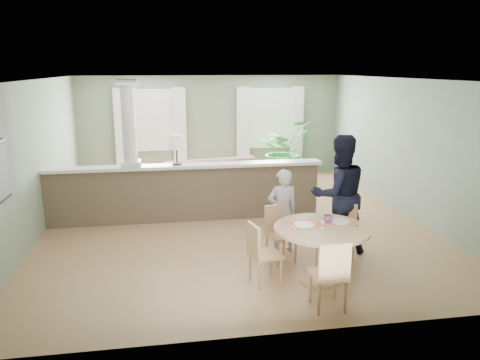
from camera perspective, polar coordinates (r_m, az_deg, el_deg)
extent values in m
plane|color=tan|center=(9.13, -0.79, -4.99)|extent=(8.00, 8.00, 0.00)
cube|color=gray|center=(12.72, -3.53, 6.53)|extent=(7.00, 0.02, 2.70)
cube|color=gray|center=(8.98, -23.52, 2.45)|extent=(0.02, 8.00, 2.70)
cube|color=gray|center=(9.93, 19.62, 3.76)|extent=(0.02, 8.00, 2.70)
cube|color=gray|center=(4.99, 6.08, -4.73)|extent=(7.00, 0.02, 2.70)
cube|color=white|center=(8.66, -0.85, 12.20)|extent=(7.00, 8.00, 0.02)
cube|color=white|center=(12.61, -10.84, 7.16)|extent=(1.10, 0.02, 1.50)
cube|color=white|center=(12.58, -10.84, 7.15)|extent=(1.22, 0.04, 1.62)
cube|color=white|center=(12.93, 3.60, 7.53)|extent=(1.10, 0.02, 1.50)
cube|color=white|center=(12.91, 3.63, 7.52)|extent=(1.22, 0.04, 1.62)
cube|color=white|center=(12.59, -14.21, 5.61)|extent=(0.35, 0.10, 2.30)
cube|color=white|center=(12.56, -7.34, 5.89)|extent=(0.35, 0.10, 2.30)
cube|color=white|center=(12.73, 0.36, 6.10)|extent=(0.35, 0.10, 2.30)
cube|color=white|center=(13.07, 6.90, 6.20)|extent=(0.35, 0.10, 2.30)
cube|color=black|center=(7.05, -27.23, 0.93)|extent=(0.04, 0.62, 0.82)
cube|color=gray|center=(7.04, -27.03, 0.94)|extent=(0.02, 0.52, 0.72)
cube|color=brown|center=(9.09, -6.61, -1.72)|extent=(5.20, 0.22, 1.05)
cube|color=white|center=(8.96, -6.71, 1.71)|extent=(5.32, 0.36, 0.06)
cube|color=white|center=(8.95, -13.13, 1.96)|extent=(0.36, 0.36, 0.10)
cylinder|color=white|center=(8.84, -13.39, 6.70)|extent=(0.26, 0.26, 1.39)
cube|color=white|center=(8.78, -13.66, 11.52)|extent=(0.38, 0.38, 0.10)
cylinder|color=black|center=(8.94, -7.68, 1.95)|extent=(0.18, 0.18, 0.03)
cylinder|color=black|center=(8.91, -7.71, 2.93)|extent=(0.03, 0.03, 0.28)
cone|color=#F5ECCB|center=(8.87, -7.76, 4.65)|extent=(0.36, 0.36, 0.26)
imported|color=brown|center=(10.62, -2.98, 0.00)|extent=(3.01, 1.61, 0.83)
imported|color=#2C6C2B|center=(12.35, 5.35, 3.68)|extent=(1.88, 1.83, 1.59)
cylinder|color=tan|center=(6.77, 9.68, -11.88)|extent=(0.55, 0.55, 0.04)
cylinder|color=tan|center=(6.62, 9.81, -8.95)|extent=(0.15, 0.15, 0.71)
cylinder|color=tan|center=(6.49, 9.95, -5.89)|extent=(1.31, 1.31, 0.04)
cube|color=#B7292F|center=(6.54, 7.67, -5.41)|extent=(0.52, 0.42, 0.01)
cube|color=#B7292F|center=(6.75, 11.88, -4.98)|extent=(0.51, 0.40, 0.01)
cylinder|color=white|center=(6.52, 7.80, -5.41)|extent=(0.28, 0.28, 0.01)
cylinder|color=white|center=(6.74, 12.13, -4.94)|extent=(0.28, 0.28, 0.01)
cylinder|color=white|center=(6.44, 9.91, -5.37)|extent=(0.08, 0.08, 0.09)
cube|color=silver|center=(6.44, 7.53, -5.56)|extent=(0.05, 0.19, 0.00)
cube|color=silver|center=(6.42, 6.35, -5.69)|extent=(0.06, 0.23, 0.00)
cylinder|color=white|center=(6.62, 14.08, -5.20)|extent=(0.04, 0.04, 0.07)
cylinder|color=silver|center=(6.60, 14.10, -4.86)|extent=(0.04, 0.04, 0.01)
imported|color=blue|center=(6.69, 10.69, -4.67)|extent=(0.15, 0.15, 0.10)
cube|color=tan|center=(7.19, 5.05, -6.74)|extent=(0.50, 0.50, 0.05)
cylinder|color=tan|center=(7.07, 4.67, -9.01)|extent=(0.04, 0.04, 0.40)
cylinder|color=tan|center=(7.24, 6.77, -8.50)|extent=(0.04, 0.04, 0.40)
cylinder|color=tan|center=(7.31, 3.27, -8.19)|extent=(0.04, 0.04, 0.40)
cylinder|color=tan|center=(7.48, 5.34, -7.73)|extent=(0.04, 0.04, 0.40)
cube|color=tan|center=(7.25, 4.30, -4.60)|extent=(0.36, 0.16, 0.43)
cube|color=tan|center=(7.35, 12.10, -6.48)|extent=(0.56, 0.56, 0.05)
cylinder|color=tan|center=(7.34, 10.37, -8.28)|extent=(0.04, 0.04, 0.41)
cylinder|color=tan|center=(7.24, 12.75, -8.73)|extent=(0.04, 0.04, 0.41)
cylinder|color=tan|center=(7.62, 11.32, -7.49)|extent=(0.04, 0.04, 0.41)
cylinder|color=tan|center=(7.52, 13.61, -7.91)|extent=(0.04, 0.04, 0.41)
cube|color=tan|center=(7.43, 12.69, -4.35)|extent=(0.31, 0.28, 0.44)
cube|color=tan|center=(5.93, 10.70, -11.26)|extent=(0.42, 0.42, 0.05)
cylinder|color=tan|center=(6.22, 11.53, -12.40)|extent=(0.04, 0.04, 0.42)
cylinder|color=tan|center=(6.12, 8.53, -12.76)|extent=(0.04, 0.04, 0.42)
cylinder|color=tan|center=(5.95, 12.74, -13.75)|extent=(0.04, 0.04, 0.42)
cylinder|color=tan|center=(5.84, 9.61, -14.17)|extent=(0.04, 0.04, 0.42)
cube|color=tan|center=(5.67, 11.48, -9.76)|extent=(0.39, 0.04, 0.45)
cube|color=tan|center=(6.47, 3.11, -9.06)|extent=(0.47, 0.47, 0.05)
cylinder|color=tan|center=(6.49, 4.99, -11.14)|extent=(0.04, 0.04, 0.40)
cylinder|color=tan|center=(6.75, 3.76, -10.10)|extent=(0.04, 0.04, 0.40)
cylinder|color=tan|center=(6.36, 2.37, -11.62)|extent=(0.04, 0.04, 0.40)
cylinder|color=tan|center=(6.63, 1.22, -10.53)|extent=(0.04, 0.04, 0.40)
cube|color=tan|center=(6.31, 1.65, -7.33)|extent=(0.12, 0.38, 0.43)
imported|color=#9F9FA4|center=(7.49, 5.20, -3.79)|extent=(0.52, 0.36, 1.36)
imported|color=black|center=(7.53, 11.96, -1.76)|extent=(0.98, 0.79, 1.91)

